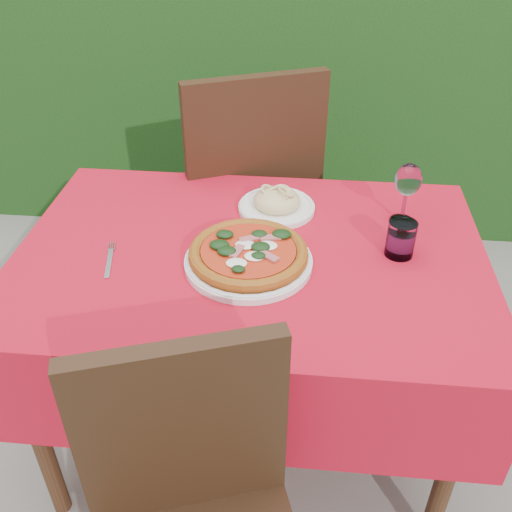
# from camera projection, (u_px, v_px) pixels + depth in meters

# --- Properties ---
(ground) EXTENTS (60.00, 60.00, 0.00)m
(ground) POSITION_uv_depth(u_px,v_px,m) (252.00, 429.00, 1.96)
(ground) COLOR slate
(ground) RESTS_ON ground
(hedge) EXTENTS (3.20, 0.55, 1.78)m
(hedge) POSITION_uv_depth(u_px,v_px,m) (285.00, 35.00, 2.69)
(hedge) COLOR black
(hedge) RESTS_ON ground
(dining_table) EXTENTS (1.26, 0.86, 0.75)m
(dining_table) POSITION_uv_depth(u_px,v_px,m) (251.00, 295.00, 1.62)
(dining_table) COLOR #402714
(dining_table) RESTS_ON ground
(chair_far) EXTENTS (0.63, 0.63, 1.06)m
(chair_far) POSITION_uv_depth(u_px,v_px,m) (247.00, 188.00, 2.10)
(chair_far) COLOR black
(chair_far) RESTS_ON ground
(pizza_plate) EXTENTS (0.33, 0.33, 0.06)m
(pizza_plate) POSITION_uv_depth(u_px,v_px,m) (248.00, 256.00, 1.46)
(pizza_plate) COLOR white
(pizza_plate) RESTS_ON dining_table
(pasta_plate) EXTENTS (0.23, 0.23, 0.06)m
(pasta_plate) POSITION_uv_depth(u_px,v_px,m) (277.00, 203.00, 1.69)
(pasta_plate) COLOR white
(pasta_plate) RESTS_ON dining_table
(water_glass) EXTENTS (0.07, 0.07, 0.10)m
(water_glass) POSITION_uv_depth(u_px,v_px,m) (401.00, 240.00, 1.49)
(water_glass) COLOR white
(water_glass) RESTS_ON dining_table
(wine_glass) EXTENTS (0.08, 0.08, 0.18)m
(wine_glass) POSITION_uv_depth(u_px,v_px,m) (408.00, 182.00, 1.58)
(wine_glass) COLOR silver
(wine_glass) RESTS_ON dining_table
(fork) EXTENTS (0.06, 0.18, 0.00)m
(fork) POSITION_uv_depth(u_px,v_px,m) (109.00, 263.00, 1.48)
(fork) COLOR silver
(fork) RESTS_ON dining_table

